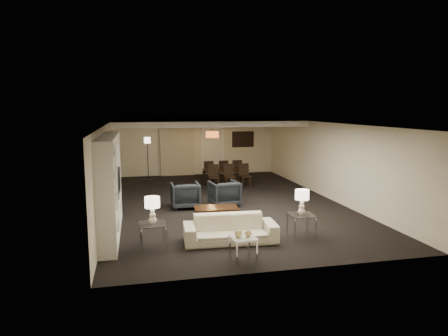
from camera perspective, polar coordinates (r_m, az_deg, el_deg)
name	(u,v)px	position (r m, az deg, el deg)	size (l,w,h in m)	color
floor	(224,202)	(12.75, 0.00, -4.89)	(11.00, 11.00, 0.00)	black
ceiling	(224,123)	(12.41, 0.00, 6.40)	(7.00, 11.00, 0.02)	silver
wall_back	(197,147)	(17.89, -3.84, 3.06)	(7.00, 0.02, 2.50)	beige
wall_front	(290,204)	(7.34, 9.42, -5.14)	(7.00, 0.02, 2.50)	beige
wall_left	(108,167)	(12.25, -16.19, 0.16)	(0.02, 11.00, 2.50)	beige
wall_right	(327,160)	(13.71, 14.44, 1.10)	(0.02, 11.00, 2.50)	beige
ceiling_soffit	(205,122)	(15.84, -2.77, 6.52)	(7.00, 4.00, 0.20)	silver
curtains	(177,148)	(17.70, -6.68, 2.80)	(1.50, 0.12, 2.40)	beige
door	(213,151)	(18.00, -1.61, 2.47)	(0.90, 0.05, 2.10)	silver
painting	(243,139)	(18.26, 2.72, 4.13)	(0.95, 0.04, 0.65)	#142D38
media_unit	(110,186)	(9.69, -15.98, -2.45)	(0.38, 3.40, 2.35)	white
pendant_light	(212,135)	(15.92, -1.69, 4.80)	(0.52, 0.52, 0.24)	#D8591E
sofa	(230,229)	(9.01, 0.89, -8.68)	(2.06, 0.81, 0.60)	beige
coffee_table	(216,215)	(10.54, -1.15, -6.66)	(1.13, 0.66, 0.41)	black
armchair_left	(185,195)	(12.03, -5.57, -3.88)	(0.82, 0.84, 0.77)	black
armchair_right	(224,193)	(12.23, 0.03, -3.63)	(0.82, 0.84, 0.77)	black
side_table_left	(153,236)	(8.80, -10.09, -9.50)	(0.57, 0.57, 0.53)	white
side_table_right	(301,226)	(9.54, 10.97, -8.08)	(0.57, 0.57, 0.53)	white
table_lamp_left	(152,210)	(8.64, -10.19, -5.99)	(0.32, 0.32, 0.59)	#EFE4CA
table_lamp_right	(302,202)	(9.40, 11.07, -4.82)	(0.32, 0.32, 0.59)	white
marble_table	(243,248)	(8.02, 2.75, -11.40)	(0.47, 0.47, 0.47)	white
gold_gourd_a	(238,234)	(7.89, 2.06, -9.34)	(0.15, 0.15, 0.15)	#D2C16F
gold_gourd_b	(248,233)	(7.95, 3.47, -9.30)	(0.13, 0.13, 0.13)	tan
television	(113,183)	(10.58, -15.52, -2.02)	(0.15, 1.16, 0.67)	black
vase_blue	(107,196)	(8.72, -16.34, -3.88)	(0.16, 0.16, 0.17)	#234E99
vase_amber	(108,168)	(9.31, -16.21, 0.02)	(0.16, 0.16, 0.17)	gold
floor_speaker	(119,196)	(11.71, -14.77, -3.93)	(0.11, 0.11, 0.99)	black
dining_table	(226,177)	(15.59, 0.26, -1.29)	(1.69, 0.94, 0.59)	black
chair_nl	(214,177)	(14.81, -1.44, -1.25)	(0.41, 0.41, 0.88)	black
chair_nm	(230,176)	(14.94, 0.82, -1.17)	(0.41, 0.41, 0.88)	black
chair_nr	(245,176)	(15.09, 3.04, -1.08)	(0.41, 0.41, 0.88)	black
chair_fl	(208,171)	(16.08, -2.34, -0.47)	(0.41, 0.41, 0.88)	black
chair_fm	(222,171)	(16.19, -0.25, -0.40)	(0.41, 0.41, 0.88)	black
chair_fr	(237,170)	(16.33, 1.81, -0.33)	(0.41, 0.41, 0.88)	black
floor_lamp	(148,159)	(16.66, -10.83, 1.27)	(0.26, 0.26, 1.78)	black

